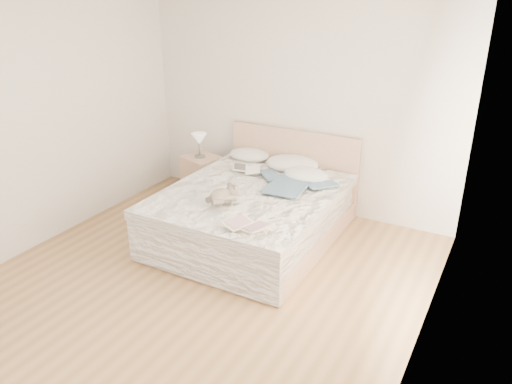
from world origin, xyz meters
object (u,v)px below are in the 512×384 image
teddy_bear (220,201)px  table_lamp (199,140)px  childrens_book (247,225)px  photo_book (246,169)px  nightstand (202,177)px  bed (255,212)px

teddy_bear → table_lamp: bearing=149.0°
table_lamp → childrens_book: (1.58, -1.54, -0.16)m
photo_book → teddy_bear: 0.99m
childrens_book → nightstand: bearing=154.6°
bed → photo_book: bed is taller
nightstand → photo_book: (0.84, -0.28, 0.35)m
nightstand → table_lamp: (-0.01, -0.02, 0.51)m
table_lamp → childrens_book: 2.21m
nightstand → teddy_bear: size_ratio=1.83×
photo_book → childrens_book: (0.73, -1.27, 0.00)m
table_lamp → childrens_book: bearing=-44.2°
photo_book → childrens_book: 1.46m
bed → nightstand: 1.34m
nightstand → bed: bearing=-30.0°
bed → nightstand: (-1.16, 0.67, -0.03)m
table_lamp → childrens_book: size_ratio=0.81×
nightstand → childrens_book: size_ratio=1.43×
bed → nightstand: bed is taller
childrens_book → teddy_bear: bearing=166.7°
nightstand → photo_book: size_ratio=1.56×
bed → childrens_book: bed is taller
teddy_bear → childrens_book: bearing=-15.5°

